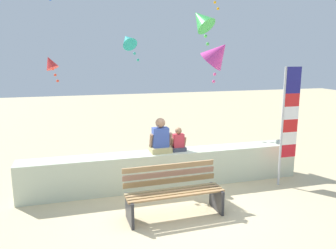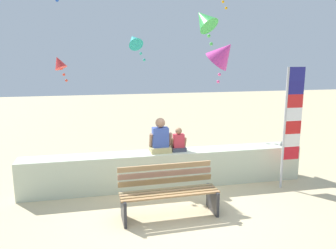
# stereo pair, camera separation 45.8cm
# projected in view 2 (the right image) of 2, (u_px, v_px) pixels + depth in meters

# --- Properties ---
(ground_plane) EXTENTS (40.00, 40.00, 0.00)m
(ground_plane) POSITION_uv_depth(u_px,v_px,m) (180.00, 209.00, 6.29)
(ground_plane) COLOR #CDB98D
(seawall_ledge) EXTENTS (6.16, 0.54, 0.78)m
(seawall_ledge) POSITION_uv_depth(u_px,v_px,m) (167.00, 169.00, 7.38)
(seawall_ledge) COLOR beige
(seawall_ledge) RESTS_ON ground
(park_bench) EXTENTS (1.77, 0.66, 0.88)m
(park_bench) POSITION_uv_depth(u_px,v_px,m) (168.00, 192.00, 6.02)
(park_bench) COLOR #A57A4D
(park_bench) RESTS_ON ground
(person_adult) EXTENTS (0.49, 0.36, 0.75)m
(person_adult) POSITION_uv_depth(u_px,v_px,m) (160.00, 139.00, 7.22)
(person_adult) COLOR tan
(person_adult) RESTS_ON seawall_ledge
(person_child) EXTENTS (0.34, 0.25, 0.52)m
(person_child) POSITION_uv_depth(u_px,v_px,m) (179.00, 142.00, 7.32)
(person_child) COLOR #373C4D
(person_child) RESTS_ON seawall_ledge
(flag_banner) EXTENTS (0.41, 0.05, 2.60)m
(flag_banner) POSITION_uv_depth(u_px,v_px,m) (291.00, 120.00, 7.08)
(flag_banner) COLOR #B7B7BC
(flag_banner) RESTS_ON ground
(kite_red) EXTENTS (0.59, 0.57, 0.81)m
(kite_red) POSITION_uv_depth(u_px,v_px,m) (59.00, 63.00, 9.77)
(kite_red) COLOR red
(kite_teal) EXTENTS (0.60, 0.66, 0.87)m
(kite_teal) POSITION_uv_depth(u_px,v_px,m) (134.00, 41.00, 9.38)
(kite_teal) COLOR teal
(kite_magenta) EXTENTS (1.17, 1.13, 1.22)m
(kite_magenta) POSITION_uv_depth(u_px,v_px,m) (223.00, 53.00, 8.79)
(kite_magenta) COLOR #DB3D9E
(kite_green) EXTENTS (0.77, 0.82, 0.91)m
(kite_green) POSITION_uv_depth(u_px,v_px,m) (204.00, 19.00, 7.65)
(kite_green) COLOR green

